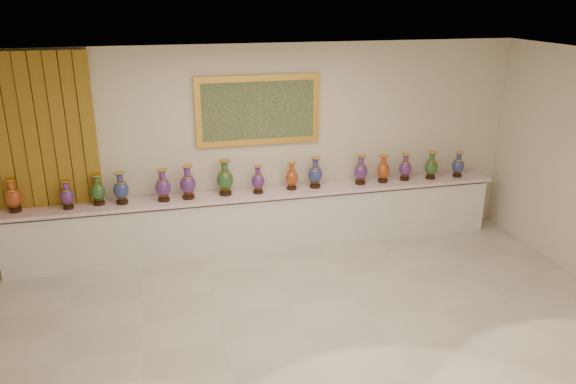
# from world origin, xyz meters

# --- Properties ---
(ground) EXTENTS (8.00, 8.00, 0.00)m
(ground) POSITION_xyz_m (0.00, 0.00, 0.00)
(ground) COLOR beige
(ground) RESTS_ON ground
(room) EXTENTS (8.00, 8.00, 8.00)m
(room) POSITION_xyz_m (-2.54, 2.44, 1.59)
(room) COLOR beige
(room) RESTS_ON ground
(counter) EXTENTS (7.28, 0.48, 0.90)m
(counter) POSITION_xyz_m (0.00, 2.27, 0.44)
(counter) COLOR white
(counter) RESTS_ON ground
(vase_0) EXTENTS (0.24, 0.24, 0.45)m
(vase_0) POSITION_xyz_m (-3.34, 2.28, 1.10)
(vase_0) COLOR black
(vase_0) RESTS_ON counter
(vase_1) EXTENTS (0.19, 0.19, 0.39)m
(vase_1) POSITION_xyz_m (-2.67, 2.23, 1.08)
(vase_1) COLOR black
(vase_1) RESTS_ON counter
(vase_2) EXTENTS (0.23, 0.23, 0.43)m
(vase_2) POSITION_xyz_m (-2.27, 2.29, 1.09)
(vase_2) COLOR black
(vase_2) RESTS_ON counter
(vase_3) EXTENTS (0.23, 0.23, 0.45)m
(vase_3) POSITION_xyz_m (-1.97, 2.26, 1.10)
(vase_3) COLOR black
(vase_3) RESTS_ON counter
(vase_4) EXTENTS (0.24, 0.24, 0.47)m
(vase_4) POSITION_xyz_m (-1.40, 2.21, 1.11)
(vase_4) COLOR black
(vase_4) RESTS_ON counter
(vase_5) EXTENTS (0.27, 0.27, 0.49)m
(vase_5) POSITION_xyz_m (-1.06, 2.24, 1.12)
(vase_5) COLOR black
(vase_5) RESTS_ON counter
(vase_6) EXTENTS (0.31, 0.31, 0.52)m
(vase_6) POSITION_xyz_m (-0.53, 2.27, 1.13)
(vase_6) COLOR black
(vase_6) RESTS_ON counter
(vase_7) EXTENTS (0.20, 0.20, 0.42)m
(vase_7) POSITION_xyz_m (-0.05, 2.23, 1.09)
(vase_7) COLOR black
(vase_7) RESTS_ON counter
(vase_8) EXTENTS (0.25, 0.25, 0.41)m
(vase_8) POSITION_xyz_m (0.46, 2.27, 1.09)
(vase_8) COLOR black
(vase_8) RESTS_ON counter
(vase_9) EXTENTS (0.27, 0.27, 0.47)m
(vase_9) POSITION_xyz_m (0.82, 2.28, 1.11)
(vase_9) COLOR black
(vase_9) RESTS_ON counter
(vase_10) EXTENTS (0.22, 0.22, 0.45)m
(vase_10) POSITION_xyz_m (1.54, 2.26, 1.10)
(vase_10) COLOR black
(vase_10) RESTS_ON counter
(vase_11) EXTENTS (0.24, 0.24, 0.43)m
(vase_11) POSITION_xyz_m (1.91, 2.26, 1.09)
(vase_11) COLOR black
(vase_11) RESTS_ON counter
(vase_12) EXTENTS (0.25, 0.25, 0.42)m
(vase_12) POSITION_xyz_m (2.28, 2.28, 1.09)
(vase_12) COLOR black
(vase_12) RESTS_ON counter
(vase_13) EXTENTS (0.26, 0.26, 0.43)m
(vase_13) POSITION_xyz_m (2.71, 2.24, 1.09)
(vase_13) COLOR black
(vase_13) RESTS_ON counter
(vase_14) EXTENTS (0.24, 0.24, 0.40)m
(vase_14) POSITION_xyz_m (3.16, 2.23, 1.08)
(vase_14) COLOR black
(vase_14) RESTS_ON counter
(label_card) EXTENTS (0.10, 0.06, 0.00)m
(label_card) POSITION_xyz_m (-1.43, 2.13, 0.90)
(label_card) COLOR white
(label_card) RESTS_ON counter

